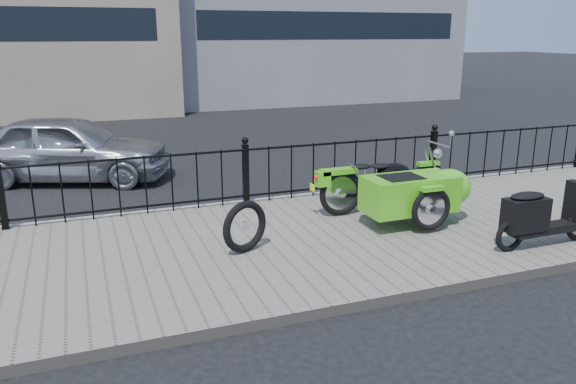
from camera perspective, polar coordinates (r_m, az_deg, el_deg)
name	(u,v)px	position (r m, az deg, el deg)	size (l,w,h in m)	color
ground	(273,236)	(7.92, -1.54, -4.53)	(120.00, 120.00, 0.00)	black
sidewalk	(285,245)	(7.46, -0.28, -5.36)	(30.00, 3.80, 0.12)	slate
curb	(244,204)	(9.20, -4.49, -1.23)	(30.00, 0.10, 0.12)	gray
iron_fence	(246,175)	(8.93, -4.31, 1.75)	(14.11, 0.11, 1.08)	black
motorcycle_sidecar	(415,189)	(8.25, 12.76, 0.25)	(2.28, 1.48, 0.98)	black
scooter	(541,216)	(7.78, 24.29, -2.24)	(1.56, 0.45, 1.05)	black
spare_tire	(245,227)	(6.97, -4.41, -3.53)	(0.66, 0.66, 0.09)	black
sedan_car	(68,148)	(11.50, -21.44, 4.17)	(1.51, 3.76, 1.28)	#AFB2B6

